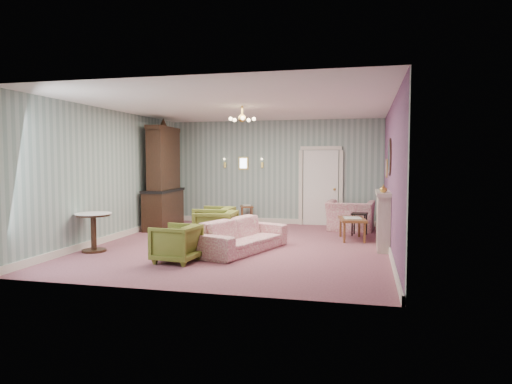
% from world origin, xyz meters
% --- Properties ---
extents(floor, '(7.00, 7.00, 0.00)m').
position_xyz_m(floor, '(0.00, 0.00, 0.00)').
color(floor, '#985868').
rests_on(floor, ground).
extents(ceiling, '(7.00, 7.00, 0.00)m').
position_xyz_m(ceiling, '(0.00, 0.00, 2.90)').
color(ceiling, white).
rests_on(ceiling, ground).
extents(wall_back, '(6.00, 0.00, 6.00)m').
position_xyz_m(wall_back, '(0.00, 3.50, 1.45)').
color(wall_back, gray).
rests_on(wall_back, ground).
extents(wall_front, '(6.00, 0.00, 6.00)m').
position_xyz_m(wall_front, '(0.00, -3.50, 1.45)').
color(wall_front, gray).
rests_on(wall_front, ground).
extents(wall_left, '(0.00, 7.00, 7.00)m').
position_xyz_m(wall_left, '(-3.00, 0.00, 1.45)').
color(wall_left, gray).
rests_on(wall_left, ground).
extents(wall_right, '(0.00, 7.00, 7.00)m').
position_xyz_m(wall_right, '(3.00, 0.00, 1.45)').
color(wall_right, gray).
rests_on(wall_right, ground).
extents(wall_right_floral, '(0.00, 7.00, 7.00)m').
position_xyz_m(wall_right_floral, '(2.98, 0.00, 1.45)').
color(wall_right_floral, '#C26193').
rests_on(wall_right_floral, ground).
extents(door, '(1.12, 0.12, 2.16)m').
position_xyz_m(door, '(1.30, 3.46, 1.08)').
color(door, white).
rests_on(door, floor).
extents(olive_chair_a, '(0.74, 0.78, 0.73)m').
position_xyz_m(olive_chair_a, '(-0.71, -1.82, 0.37)').
color(olive_chair_a, olive).
rests_on(olive_chair_a, floor).
extents(olive_chair_b, '(0.80, 0.84, 0.82)m').
position_xyz_m(olive_chair_b, '(-0.52, -0.18, 0.41)').
color(olive_chair_b, olive).
rests_on(olive_chair_b, floor).
extents(olive_chair_c, '(0.75, 0.80, 0.81)m').
position_xyz_m(olive_chair_c, '(-0.83, 0.64, 0.41)').
color(olive_chair_c, olive).
rests_on(olive_chair_c, floor).
extents(sofa_chintz, '(1.29, 2.26, 0.85)m').
position_xyz_m(sofa_chintz, '(0.17, -0.62, 0.42)').
color(sofa_chintz, '#AC4562').
rests_on(sofa_chintz, floor).
extents(wingback_chair, '(1.22, 0.85, 1.01)m').
position_xyz_m(wingback_chair, '(2.14, 2.64, 0.51)').
color(wingback_chair, '#AC4562').
rests_on(wingback_chair, floor).
extents(dresser, '(0.68, 1.72, 2.81)m').
position_xyz_m(dresser, '(-2.65, 1.89, 1.41)').
color(dresser, black).
rests_on(dresser, floor).
extents(fireplace, '(0.30, 1.40, 1.16)m').
position_xyz_m(fireplace, '(2.86, 0.40, 0.58)').
color(fireplace, beige).
rests_on(fireplace, floor).
extents(mantel_vase, '(0.15, 0.15, 0.15)m').
position_xyz_m(mantel_vase, '(2.84, 0.00, 1.23)').
color(mantel_vase, gold).
rests_on(mantel_vase, fireplace).
extents(oval_mirror, '(0.04, 0.76, 0.84)m').
position_xyz_m(oval_mirror, '(2.96, 0.40, 1.85)').
color(oval_mirror, white).
rests_on(oval_mirror, wall_right).
extents(framed_print, '(0.04, 0.34, 0.42)m').
position_xyz_m(framed_print, '(2.97, 1.75, 1.60)').
color(framed_print, gold).
rests_on(framed_print, wall_right).
extents(coffee_table, '(0.68, 1.04, 0.50)m').
position_xyz_m(coffee_table, '(2.22, 1.23, 0.25)').
color(coffee_table, brown).
rests_on(coffee_table, floor).
extents(side_table_black, '(0.41, 0.41, 0.54)m').
position_xyz_m(side_table_black, '(2.37, 1.84, 0.27)').
color(side_table_black, black).
rests_on(side_table_black, floor).
extents(pedestal_table, '(0.90, 0.90, 0.77)m').
position_xyz_m(pedestal_table, '(-2.65, -1.32, 0.38)').
color(pedestal_table, black).
rests_on(pedestal_table, floor).
extents(nesting_table, '(0.47, 0.52, 0.56)m').
position_xyz_m(nesting_table, '(-0.71, 3.11, 0.28)').
color(nesting_table, brown).
rests_on(nesting_table, floor).
extents(gilt_mirror_back, '(0.28, 0.06, 0.36)m').
position_xyz_m(gilt_mirror_back, '(-0.90, 3.46, 1.70)').
color(gilt_mirror_back, gold).
rests_on(gilt_mirror_back, wall_back).
extents(sconce_left, '(0.16, 0.12, 0.30)m').
position_xyz_m(sconce_left, '(-1.45, 3.44, 1.70)').
color(sconce_left, gold).
rests_on(sconce_left, wall_back).
extents(sconce_right, '(0.16, 0.12, 0.30)m').
position_xyz_m(sconce_right, '(-0.35, 3.44, 1.70)').
color(sconce_right, gold).
rests_on(sconce_right, wall_back).
extents(chandelier, '(0.56, 0.56, 0.36)m').
position_xyz_m(chandelier, '(0.00, 0.00, 2.63)').
color(chandelier, gold).
rests_on(chandelier, ceiling).
extents(burgundy_cushion, '(0.41, 0.28, 0.39)m').
position_xyz_m(burgundy_cushion, '(2.09, 2.49, 0.48)').
color(burgundy_cushion, maroon).
rests_on(burgundy_cushion, wingback_chair).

